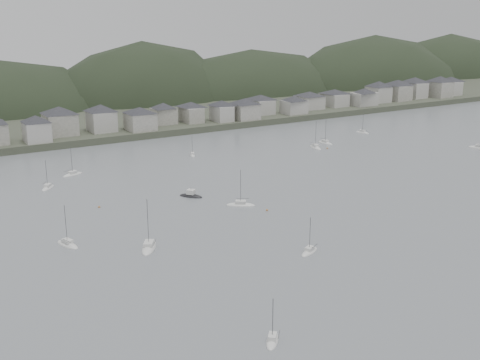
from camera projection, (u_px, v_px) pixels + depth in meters
ground at (440, 300)px, 114.09m from camera, size 900.00×900.00×0.00m
far_shore_land at (52, 102)px, 356.19m from camera, size 900.00×250.00×3.00m
forested_ridge at (74, 129)px, 341.06m from camera, size 851.55×103.94×102.57m
waterfront_town at (214, 108)px, 287.69m from camera, size 451.48×28.46×12.92m
moored_fleet at (252, 234)px, 147.92m from camera, size 257.17×160.44×13.20m
motor_launch_far at (191, 196)px, 178.17m from camera, size 6.73×7.56×3.80m
mooring_buoys at (270, 192)px, 182.40m from camera, size 150.64×129.18×0.70m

